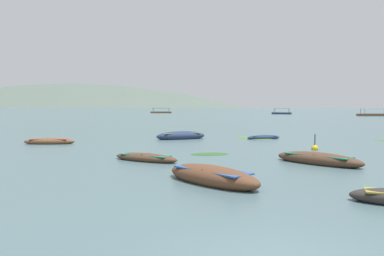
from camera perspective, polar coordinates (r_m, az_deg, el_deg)
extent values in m
plane|color=#476066|center=(1505.94, -0.56, 3.17)|extent=(6000.00, 6000.00, 0.00)
cone|color=#56665B|center=(1812.02, -10.97, 9.74)|extent=(1826.09, 1826.09, 417.45)
cone|color=slate|center=(1688.25, 12.19, 8.29)|extent=(1040.72, 1040.72, 305.24)
ellipsoid|color=#4C3323|center=(19.13, -7.26, -4.68)|extent=(3.85, 2.85, 0.50)
cube|color=#197A56|center=(19.11, -7.27, -4.23)|extent=(2.78, 2.05, 0.05)
cube|color=#4C3323|center=(19.10, -7.27, -4.08)|extent=(0.43, 0.65, 0.04)
ellipsoid|color=navy|center=(32.56, 11.15, -1.46)|extent=(3.22, 1.65, 0.44)
cube|color=#28519E|center=(32.55, 11.15, -1.23)|extent=(2.32, 1.19, 0.05)
cube|color=navy|center=(32.55, 11.15, -1.14)|extent=(0.23, 0.55, 0.04)
ellipsoid|color=brown|center=(13.51, 3.13, -7.58)|extent=(3.96, 4.21, 0.81)
cube|color=#28519E|center=(13.47, 3.13, -6.57)|extent=(2.85, 3.03, 0.05)
cube|color=brown|center=(13.46, 3.13, -6.36)|extent=(0.79, 0.72, 0.04)
ellipsoid|color=navy|center=(31.93, -1.75, -1.27)|extent=(4.70, 3.01, 0.87)
cube|color=olive|center=(31.91, -1.76, -0.80)|extent=(3.38, 2.17, 0.05)
cube|color=navy|center=(31.91, -1.76, -0.71)|extent=(0.44, 0.94, 0.04)
ellipsoid|color=#4C3323|center=(19.05, 19.11, -4.68)|extent=(3.99, 4.23, 0.71)
cube|color=#197A56|center=(19.02, 19.13, -4.04)|extent=(2.87, 3.04, 0.05)
cube|color=#4C3323|center=(19.01, 19.13, -3.89)|extent=(0.71, 0.65, 0.04)
ellipsoid|color=brown|center=(29.74, -21.43, -1.99)|extent=(3.83, 1.11, 0.58)
cube|color=#B22D28|center=(29.72, -21.44, -1.66)|extent=(2.76, 0.80, 0.05)
cube|color=brown|center=(29.72, -21.44, -1.56)|extent=(0.09, 0.71, 0.04)
cube|color=navy|center=(148.87, 13.86, 2.21)|extent=(7.92, 5.33, 0.90)
cylinder|color=#4C4742|center=(148.30, 12.72, 2.66)|extent=(0.10, 0.10, 1.80)
cylinder|color=#4C4742|center=(150.29, 12.85, 2.66)|extent=(0.10, 0.10, 1.80)
cylinder|color=#4C4742|center=(147.48, 14.90, 2.62)|extent=(0.10, 0.10, 1.80)
cylinder|color=#4C4742|center=(149.47, 15.00, 2.63)|extent=(0.10, 0.10, 1.80)
cube|color=#9E998E|center=(148.85, 13.87, 2.99)|extent=(6.65, 4.48, 0.12)
cube|color=brown|center=(129.62, 26.67, 1.81)|extent=(10.05, 4.08, 0.90)
cylinder|color=#4C4742|center=(132.64, 27.87, 2.29)|extent=(0.10, 0.10, 1.80)
cylinder|color=#4C4742|center=(129.32, 24.88, 2.35)|extent=(0.10, 0.10, 1.80)
cylinder|color=#4C4742|center=(126.63, 25.44, 2.33)|extent=(0.10, 0.10, 1.80)
cube|color=beige|center=(129.60, 26.69, 2.71)|extent=(8.44, 3.43, 0.12)
cube|color=brown|center=(173.89, -4.86, 2.43)|extent=(9.90, 3.82, 0.90)
cylinder|color=#4C4742|center=(172.92, -6.14, 2.80)|extent=(0.10, 0.10, 1.80)
cylinder|color=#4C4742|center=(175.63, -6.03, 2.80)|extent=(0.10, 0.10, 1.80)
cylinder|color=#4C4742|center=(172.19, -3.66, 2.81)|extent=(0.10, 0.10, 1.80)
cylinder|color=#4C4742|center=(174.92, -3.60, 2.81)|extent=(0.10, 0.10, 1.80)
cube|color=#334C75|center=(173.87, -4.86, 3.10)|extent=(8.32, 3.21, 0.12)
sphere|color=yellow|center=(25.09, 18.67, -3.07)|extent=(0.46, 0.46, 0.46)
cylinder|color=black|center=(25.04, 18.69, -2.00)|extent=(0.06, 0.06, 0.94)
ellipsoid|color=#477033|center=(33.04, 9.71, -1.61)|extent=(4.19, 3.98, 0.14)
ellipsoid|color=#38662D|center=(15.43, 3.50, -7.14)|extent=(2.25, 2.08, 0.14)
ellipsoid|color=#2D5628|center=(21.59, 2.76, -4.15)|extent=(2.50, 1.74, 0.14)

